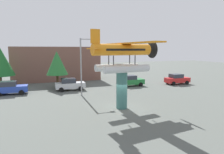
% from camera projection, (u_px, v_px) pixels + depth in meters
% --- Properties ---
extents(ground_plane, '(140.00, 140.00, 0.00)m').
position_uv_depth(ground_plane, '(122.00, 108.00, 20.38)').
color(ground_plane, '#515651').
extents(display_pedestal, '(1.10, 1.10, 3.74)m').
position_uv_depth(display_pedestal, '(122.00, 90.00, 20.13)').
color(display_pedestal, '#386B66').
rests_on(display_pedestal, ground).
extents(floatplane_monument, '(7.07, 10.45, 4.00)m').
position_uv_depth(floatplane_monument, '(123.00, 55.00, 19.70)').
color(floatplane_monument, silver).
rests_on(floatplane_monument, display_pedestal).
extents(car_near_blue, '(4.20, 2.02, 1.76)m').
position_uv_depth(car_near_blue, '(10.00, 88.00, 26.53)').
color(car_near_blue, '#2847B7').
rests_on(car_near_blue, ground).
extents(car_mid_silver, '(4.20, 2.02, 1.76)m').
position_uv_depth(car_mid_silver, '(70.00, 84.00, 29.21)').
color(car_mid_silver, silver).
rests_on(car_mid_silver, ground).
extents(car_far_green, '(4.20, 2.02, 1.76)m').
position_uv_depth(car_far_green, '(131.00, 81.00, 32.56)').
color(car_far_green, '#237A38').
rests_on(car_far_green, ground).
extents(car_distant_red, '(4.20, 2.02, 1.76)m').
position_uv_depth(car_distant_red, '(177.00, 79.00, 34.37)').
color(car_distant_red, red).
rests_on(car_distant_red, ground).
extents(streetlight_primary, '(1.84, 0.28, 7.29)m').
position_uv_depth(streetlight_primary, '(83.00, 62.00, 25.46)').
color(streetlight_primary, gray).
rests_on(streetlight_primary, ground).
extents(storefront_building, '(15.91, 5.97, 6.39)m').
position_uv_depth(storefront_building, '(57.00, 63.00, 39.01)').
color(storefront_building, brown).
rests_on(storefront_building, ground).
extents(tree_east, '(3.26, 3.26, 5.66)m').
position_uv_depth(tree_east, '(57.00, 63.00, 30.80)').
color(tree_east, brown).
rests_on(tree_east, ground).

